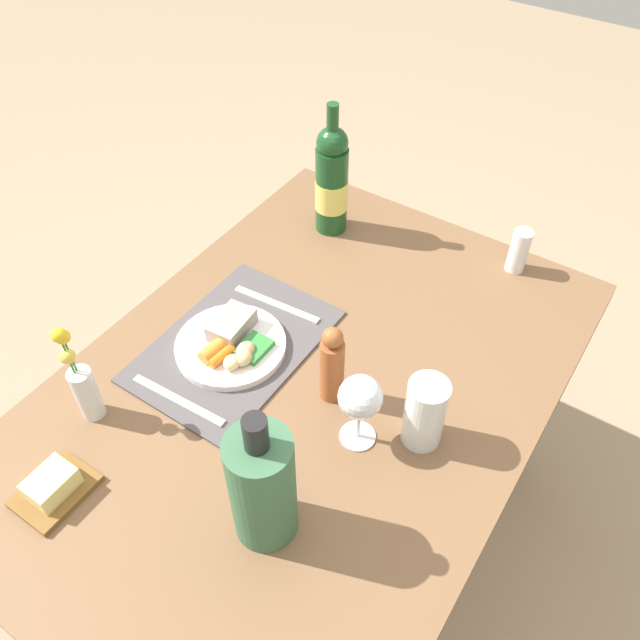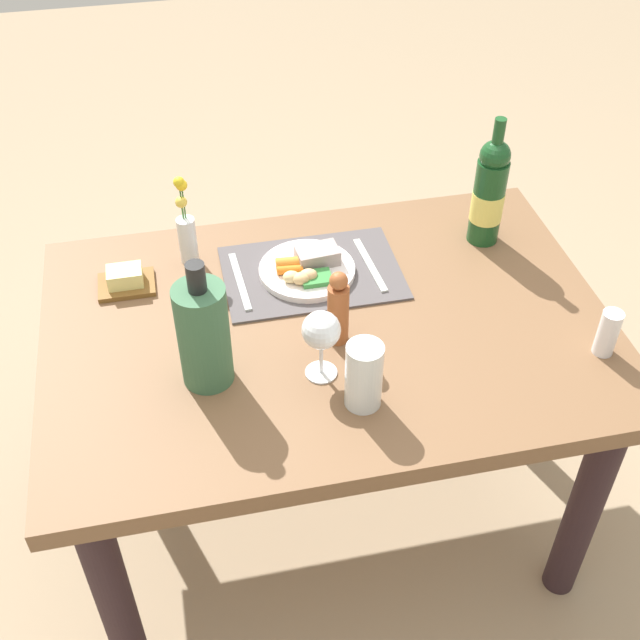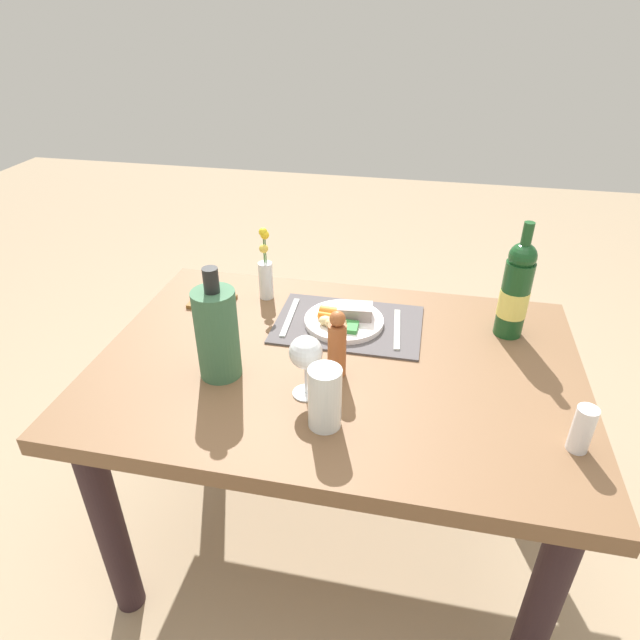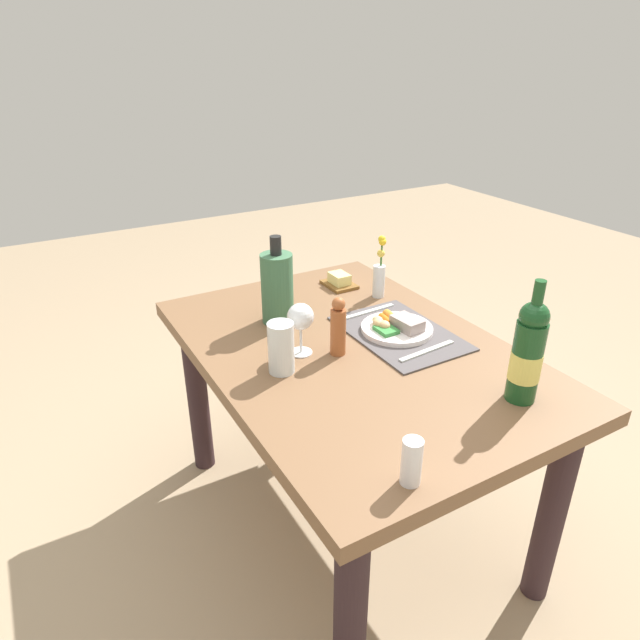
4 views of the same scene
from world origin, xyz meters
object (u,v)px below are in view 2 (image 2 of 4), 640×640
at_px(dining_table, 328,357).
at_px(salt_shaker, 608,333).
at_px(cooler_bottle, 204,334).
at_px(pepper_mill, 338,309).
at_px(fork, 370,265).
at_px(wine_glass, 321,332).
at_px(dinner_plate, 308,268).
at_px(knife, 240,281).
at_px(flower_vase, 186,230).
at_px(water_tumbler, 364,379).
at_px(wine_bottle, 489,193).
at_px(butter_dish, 126,280).

xyz_separation_m(dining_table, salt_shaker, (-0.55, 0.21, 0.16)).
xyz_separation_m(cooler_bottle, pepper_mill, (-0.28, -0.06, -0.03)).
distance_m(fork, wine_glass, 0.39).
distance_m(fork, pepper_mill, 0.28).
distance_m(dinner_plate, knife, 0.16).
distance_m(dining_table, dinner_plate, 0.22).
distance_m(salt_shaker, flower_vase, 0.97).
relative_size(knife, water_tumbler, 1.44).
xyz_separation_m(dinner_plate, pepper_mill, (-0.02, 0.23, 0.06)).
height_order(fork, wine_bottle, wine_bottle).
xyz_separation_m(dinner_plate, flower_vase, (0.27, -0.12, 0.06)).
distance_m(knife, salt_shaker, 0.82).
xyz_separation_m(dinner_plate, cooler_bottle, (0.27, 0.29, 0.10)).
height_order(dinner_plate, salt_shaker, salt_shaker).
bearing_deg(pepper_mill, wine_glass, 58.92).
distance_m(butter_dish, wine_bottle, 0.89).
bearing_deg(water_tumbler, flower_vase, -61.39).
relative_size(dining_table, butter_dish, 9.63).
relative_size(fork, wine_bottle, 0.64).
xyz_separation_m(fork, water_tumbler, (0.12, 0.42, 0.06)).
bearing_deg(butter_dish, salt_shaker, 156.24).
bearing_deg(flower_vase, pepper_mill, 129.31).
distance_m(butter_dish, flower_vase, 0.18).
bearing_deg(dining_table, cooler_bottle, 22.58).
distance_m(cooler_bottle, flower_vase, 0.41).
distance_m(fork, cooler_bottle, 0.52).
distance_m(dining_table, flower_vase, 0.45).
relative_size(cooler_bottle, wine_bottle, 0.89).
bearing_deg(flower_vase, fork, 163.94).
bearing_deg(wine_bottle, fork, 10.31).
bearing_deg(butter_dish, dining_table, 153.08).
bearing_deg(wine_glass, salt_shaker, 174.09).
distance_m(water_tumbler, pepper_mill, 0.19).
relative_size(dining_table, wine_glass, 7.82).
bearing_deg(dinner_plate, salt_shaker, 145.52).
bearing_deg(cooler_bottle, fork, -145.49).
distance_m(salt_shaker, wine_bottle, 0.46).
bearing_deg(fork, water_tumbler, 69.07).
bearing_deg(cooler_bottle, dining_table, -157.42).
xyz_separation_m(dining_table, knife, (0.17, -0.17, 0.12)).
height_order(salt_shaker, wine_bottle, wine_bottle).
height_order(dining_table, flower_vase, flower_vase).
relative_size(knife, wine_glass, 1.34).
bearing_deg(water_tumbler, dining_table, -86.31).
distance_m(water_tumbler, butter_dish, 0.65).
distance_m(dinner_plate, flower_vase, 0.30).
bearing_deg(dining_table, fork, -129.32).
xyz_separation_m(cooler_bottle, butter_dish, (0.16, -0.33, -0.10)).
bearing_deg(dining_table, dinner_plate, -86.33).
relative_size(knife, pepper_mill, 1.18).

